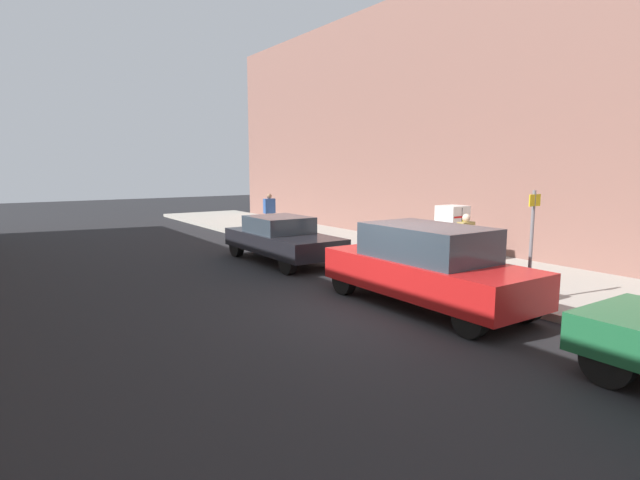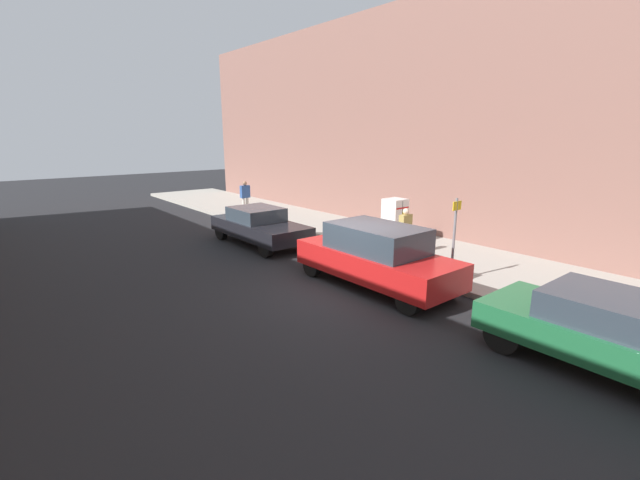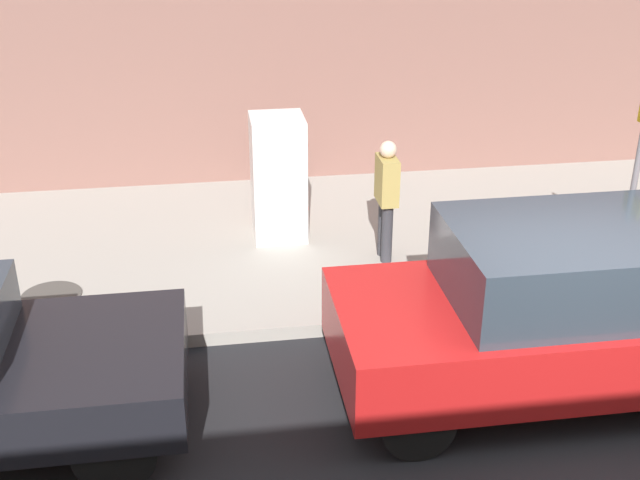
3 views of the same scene
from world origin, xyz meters
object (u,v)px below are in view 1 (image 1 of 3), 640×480
at_px(parked_suv_red, 427,266).
at_px(parked_sedan_dark, 282,238).
at_px(discarded_refrigerator, 452,234).
at_px(pedestrian_standing_near, 465,240).
at_px(street_sign_post, 532,240).
at_px(pedestrian_walking_far, 269,210).

bearing_deg(parked_suv_red, parked_sedan_dark, -90.00).
distance_m(discarded_refrigerator, pedestrian_standing_near, 1.55).
bearing_deg(street_sign_post, pedestrian_walking_far, -93.67).
bearing_deg(pedestrian_standing_near, parked_suv_red, 26.72).
bearing_deg(pedestrian_walking_far, parked_sedan_dark, 177.23).
xyz_separation_m(street_sign_post, pedestrian_standing_near, (-1.13, -2.61, -0.41)).
distance_m(discarded_refrigerator, parked_suv_red, 4.47).
bearing_deg(parked_suv_red, street_sign_post, 141.10).
bearing_deg(pedestrian_walking_far, discarded_refrigerator, -150.19).
height_order(discarded_refrigerator, street_sign_post, street_sign_post).
distance_m(pedestrian_standing_near, parked_suv_red, 3.06).
xyz_separation_m(pedestrian_standing_near, parked_suv_red, (2.76, 1.29, -0.16)).
distance_m(street_sign_post, pedestrian_standing_near, 2.87).
bearing_deg(parked_suv_red, discarded_refrigerator, -145.24).
relative_size(discarded_refrigerator, street_sign_post, 0.72).
relative_size(street_sign_post, pedestrian_walking_far, 1.39).
bearing_deg(discarded_refrigerator, parked_suv_red, 34.76).
bearing_deg(pedestrian_standing_near, parked_sedan_dark, -58.42).
bearing_deg(parked_suv_red, pedestrian_walking_far, -102.11).
height_order(street_sign_post, parked_sedan_dark, street_sign_post).
xyz_separation_m(discarded_refrigerator, parked_suv_red, (3.67, 2.55, -0.10)).
bearing_deg(parked_sedan_dark, parked_suv_red, 90.00).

